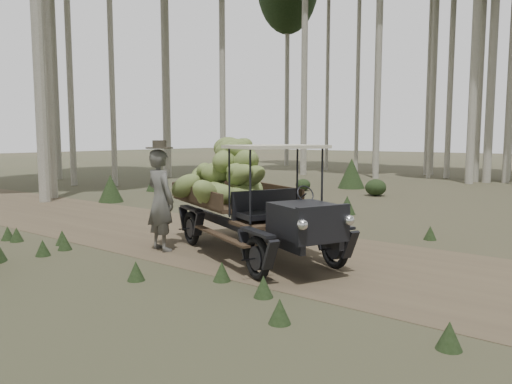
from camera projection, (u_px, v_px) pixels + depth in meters
ground at (321, 259)px, 8.84m from camera, size 120.00×120.00×0.00m
dirt_track at (321, 259)px, 8.84m from camera, size 70.00×4.00×0.01m
banana_truck at (239, 183)px, 9.34m from camera, size 4.57×3.06×2.21m
farmer at (161, 199)px, 9.40m from camera, size 0.76×0.59×2.09m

